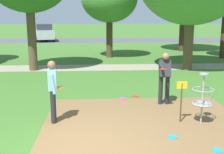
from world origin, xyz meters
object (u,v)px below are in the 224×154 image
at_px(frisbee_near_basket, 172,137).
at_px(parked_car_leftmost, 44,32).
at_px(frisbee_far_left, 218,151).
at_px(player_foreground_watching, 53,88).
at_px(frisbee_mid_grass, 122,99).
at_px(disc_golf_basket, 200,96).
at_px(player_throwing, 165,75).
at_px(frisbee_by_tee, 135,96).

distance_m(frisbee_near_basket, parked_car_leftmost, 26.75).
height_order(frisbee_near_basket, frisbee_far_left, same).
distance_m(player_foreground_watching, frisbee_near_basket, 3.39).
bearing_deg(player_foreground_watching, parked_car_leftmost, 100.22).
xyz_separation_m(frisbee_mid_grass, frisbee_far_left, (1.72, -4.01, 0.00)).
bearing_deg(player_foreground_watching, frisbee_mid_grass, 44.18).
xyz_separation_m(frisbee_far_left, parked_car_leftmost, (-8.22, 26.44, 0.91)).
relative_size(frisbee_near_basket, frisbee_mid_grass, 0.87).
distance_m(disc_golf_basket, player_throwing, 1.82).
bearing_deg(frisbee_mid_grass, frisbee_near_basket, -74.25).
bearing_deg(player_throwing, frisbee_mid_grass, 154.20).
bearing_deg(frisbee_by_tee, frisbee_far_left, -74.18).
distance_m(disc_golf_basket, frisbee_far_left, 1.83).
distance_m(frisbee_near_basket, frisbee_by_tee, 3.60).
distance_m(disc_golf_basket, parked_car_leftmost, 26.15).
distance_m(disc_golf_basket, frisbee_near_basket, 1.53).
xyz_separation_m(disc_golf_basket, parked_car_leftmost, (-8.39, 24.77, 0.17)).
bearing_deg(frisbee_far_left, parked_car_leftmost, 107.27).
distance_m(player_foreground_watching, frisbee_far_left, 4.40).
bearing_deg(frisbee_near_basket, player_foreground_watching, 157.73).
bearing_deg(frisbee_mid_grass, disc_golf_basket, -51.10).
height_order(player_foreground_watching, frisbee_mid_grass, player_foreground_watching).
bearing_deg(frisbee_far_left, player_throwing, 96.92).
relative_size(player_throwing, frisbee_by_tee, 7.20).
distance_m(player_throwing, frisbee_by_tee, 1.58).
xyz_separation_m(frisbee_near_basket, frisbee_by_tee, (-0.42, 3.57, 0.00)).
xyz_separation_m(frisbee_mid_grass, parked_car_leftmost, (-6.50, 22.43, 0.91)).
relative_size(disc_golf_basket, frisbee_far_left, 6.00).
bearing_deg(frisbee_by_tee, parked_car_leftmost, 107.55).
xyz_separation_m(disc_golf_basket, frisbee_mid_grass, (-1.89, 2.34, -0.74)).
bearing_deg(parked_car_leftmost, frisbee_near_basket, -73.90).
distance_m(frisbee_mid_grass, frisbee_far_left, 4.36).
xyz_separation_m(player_foreground_watching, frisbee_by_tee, (2.58, 2.34, -0.96)).
relative_size(frisbee_by_tee, frisbee_mid_grass, 0.93).
height_order(frisbee_by_tee, frisbee_mid_grass, same).
height_order(disc_golf_basket, frisbee_far_left, disc_golf_basket).
height_order(player_throwing, parked_car_leftmost, parked_car_leftmost).
relative_size(player_foreground_watching, frisbee_near_basket, 7.69).
bearing_deg(player_throwing, parked_car_leftmost, 108.70).
bearing_deg(frisbee_by_tee, frisbee_mid_grass, -147.95).
xyz_separation_m(player_throwing, frisbee_near_basket, (-0.39, -2.63, -0.98)).
distance_m(player_throwing, parked_car_leftmost, 24.35).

